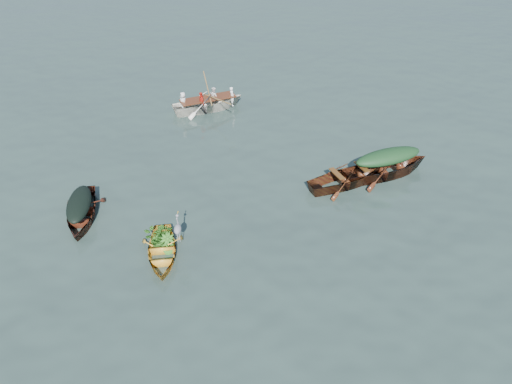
% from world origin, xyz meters
% --- Properties ---
extents(ground, '(140.00, 140.00, 0.00)m').
position_xyz_m(ground, '(0.00, 0.00, 0.00)').
color(ground, '#2E413B').
rests_on(ground, ground).
extents(yellow_dinghy, '(1.69, 3.12, 0.79)m').
position_xyz_m(yellow_dinghy, '(-2.65, -1.46, 0.00)').
color(yellow_dinghy, gold).
rests_on(yellow_dinghy, ground).
extents(dark_covered_boat, '(1.83, 3.78, 0.90)m').
position_xyz_m(dark_covered_boat, '(-5.57, 0.34, 0.00)').
color(dark_covered_boat, '#461E10').
rests_on(dark_covered_boat, ground).
extents(green_tarp_boat, '(4.99, 3.12, 1.14)m').
position_xyz_m(green_tarp_boat, '(4.93, 2.93, 0.00)').
color(green_tarp_boat, '#4B2211').
rests_on(green_tarp_boat, ground).
extents(open_wooden_boat, '(4.53, 3.08, 1.02)m').
position_xyz_m(open_wooden_boat, '(3.47, 2.36, 0.00)').
color(open_wooden_boat, '#502E14').
rests_on(open_wooden_boat, ground).
extents(rowed_boat, '(4.74, 3.04, 1.10)m').
position_xyz_m(rowed_boat, '(-2.06, 8.19, 0.00)').
color(rowed_boat, white).
rests_on(rowed_boat, ground).
extents(dark_tarp_cover, '(1.01, 2.08, 0.40)m').
position_xyz_m(dark_tarp_cover, '(-5.57, 0.34, 0.65)').
color(dark_tarp_cover, black).
rests_on(dark_tarp_cover, dark_covered_boat).
extents(green_tarp_cover, '(2.74, 1.72, 0.52)m').
position_xyz_m(green_tarp_cover, '(4.93, 2.93, 0.83)').
color(green_tarp_cover, '#163719').
rests_on(green_tarp_cover, green_tarp_boat).
extents(thwart_benches, '(2.32, 1.66, 0.04)m').
position_xyz_m(thwart_benches, '(3.47, 2.36, 0.53)').
color(thwart_benches, '#502F12').
rests_on(thwart_benches, open_wooden_boat).
extents(heron, '(0.33, 0.44, 0.92)m').
position_xyz_m(heron, '(-2.11, -1.34, 0.85)').
color(heron, gray).
rests_on(heron, yellow_dinghy).
extents(dinghy_weeds, '(0.82, 0.99, 0.60)m').
position_xyz_m(dinghy_weeds, '(-2.70, -0.91, 0.69)').
color(dinghy_weeds, '#32651A').
rests_on(dinghy_weeds, yellow_dinghy).
extents(rowers, '(3.42, 2.38, 0.76)m').
position_xyz_m(rowers, '(-2.06, 8.19, 0.93)').
color(rowers, white).
rests_on(rowers, rowed_boat).
extents(oars, '(1.56, 2.63, 0.06)m').
position_xyz_m(oars, '(-2.06, 8.19, 0.58)').
color(oars, olive).
rests_on(oars, rowed_boat).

